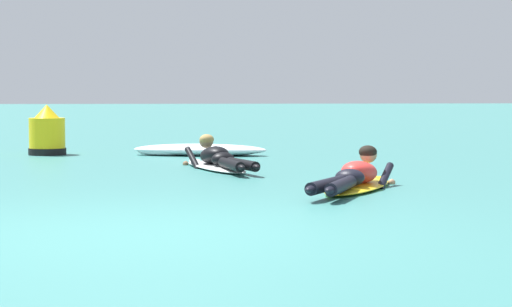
% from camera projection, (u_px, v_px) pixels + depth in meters
% --- Properties ---
extents(ground_plane, '(120.00, 120.00, 0.00)m').
position_uv_depth(ground_plane, '(161.00, 151.00, 17.48)').
color(ground_plane, '#387A75').
extents(surfer_near, '(1.52, 2.42, 0.53)m').
position_uv_depth(surfer_near, '(355.00, 178.00, 10.57)').
color(surfer_near, yellow).
rests_on(surfer_near, ground).
extents(surfer_far, '(1.08, 2.67, 0.55)m').
position_uv_depth(surfer_far, '(218.00, 160.00, 13.35)').
color(surfer_far, white).
rests_on(surfer_far, ground).
extents(whitewater_mid_left, '(2.48, 1.25, 0.21)m').
position_uv_depth(whitewater_mid_left, '(200.00, 150.00, 16.23)').
color(whitewater_mid_left, white).
rests_on(whitewater_mid_left, ground).
extents(channel_marker_buoy, '(0.67, 0.67, 0.90)m').
position_uv_depth(channel_marker_buoy, '(47.00, 135.00, 16.40)').
color(channel_marker_buoy, yellow).
rests_on(channel_marker_buoy, ground).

